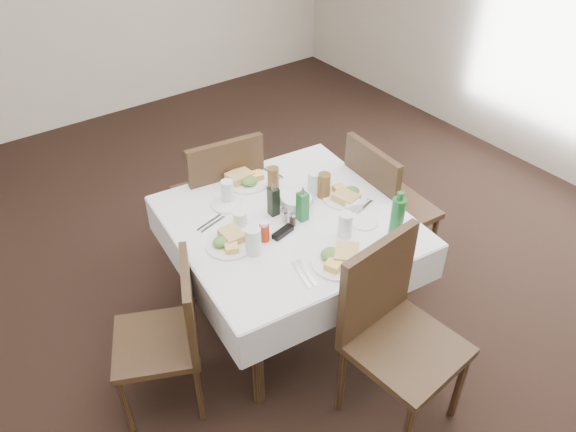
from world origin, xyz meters
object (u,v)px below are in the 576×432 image
Objects in this scene: chair_north at (222,194)px; coffee_mug at (240,219)px; bread_basket at (296,202)px; water_s at (346,225)px; green_bottle at (397,217)px; chair_south at (392,325)px; water_n at (228,191)px; ketchup_bottle at (264,232)px; oil_cruet_green at (303,205)px; chair_east at (382,203)px; water_w at (253,241)px; chair_west at (172,330)px; dining_table at (288,232)px; oil_cruet_dark at (274,200)px; water_e at (314,183)px.

chair_north is 8.31× the size of coffee_mug.
bread_basket is 0.34m from coffee_mug.
water_s is 0.52× the size of green_bottle.
chair_south is 7.76× the size of water_n.
chair_south reaches higher than ketchup_bottle.
chair_north is at bearing 98.12° from oil_cruet_green.
chair_south is 1.04× the size of chair_east.
green_bottle is (0.67, -0.32, 0.05)m from water_w.
chair_west is at bearing 164.13° from green_bottle.
chair_east reaches higher than water_s.
water_w is 1.31× the size of ketchup_bottle.
dining_table is at bearing -179.87° from chair_east.
coffee_mug is (-0.20, 0.02, -0.05)m from oil_cruet_dark.
ketchup_bottle is (-0.47, -0.18, -0.02)m from water_e.
chair_south reaches higher than water_w.
water_n is 0.95× the size of water_e.
water_n is at bearing 124.93° from green_bottle.
oil_cruet_green is (0.36, 0.07, 0.02)m from water_w.
water_e is at bearing 76.47° from chair_south.
chair_east is (0.68, 0.77, -0.02)m from chair_south.
chair_west is 3.25× the size of green_bottle.
water_w is at bearing 154.51° from green_bottle.
water_e is at bearing 4.78° from oil_cruet_dark.
chair_east is 0.55m from water_e.
water_e is at bearing 14.86° from bread_basket.
water_s is at bearing -105.39° from water_e.
water_n is 0.95m from green_bottle.
chair_south is 7.36× the size of water_e.
coffee_mug is at bearing -179.41° from water_e.
water_e is (0.44, -0.23, 0.00)m from water_n.
chair_south is 0.95m from coffee_mug.
water_s is (0.19, -0.95, 0.26)m from chair_north.
bread_basket is 0.34m from ketchup_bottle.
chair_north is at bearing 90.46° from oil_cruet_dark.
chair_south is at bearing -70.01° from ketchup_bottle.
chair_east is 1.52m from chair_west.
water_w is at bearing -153.76° from ketchup_bottle.
green_bottle reaches higher than chair_west.
chair_west is 6.27× the size of water_s.
water_e is at bearing 22.67° from dining_table.
ketchup_bottle is 0.18m from coffee_mug.
water_n is at bearing 86.02° from ketchup_bottle.
chair_north is at bearing 101.53° from water_s.
water_w reaches higher than ketchup_bottle.
oil_cruet_green is 0.27m from ketchup_bottle.
coffee_mug is (-0.24, 0.11, 0.13)m from dining_table.
bread_basket is at bearing 68.75° from oil_cruet_green.
water_s is (0.10, 0.48, 0.25)m from chair_south.
dining_table is 0.67m from chair_north.
chair_south is 8.95× the size of ketchup_bottle.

